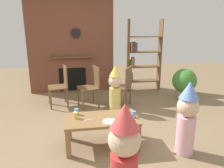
# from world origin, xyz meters

# --- Properties ---
(ground_plane) EXTENTS (12.00, 12.00, 0.00)m
(ground_plane) POSITION_xyz_m (0.00, 0.00, 0.00)
(ground_plane) COLOR #846B4C
(brick_fireplace_feature) EXTENTS (2.20, 0.28, 2.40)m
(brick_fireplace_feature) POSITION_xyz_m (-0.57, 2.60, 1.19)
(brick_fireplace_feature) COLOR brown
(brick_fireplace_feature) RESTS_ON ground_plane
(bookshelf) EXTENTS (0.90, 0.28, 1.90)m
(bookshelf) POSITION_xyz_m (1.27, 2.40, 0.91)
(bookshelf) COLOR brown
(bookshelf) RESTS_ON ground_plane
(coffee_table) EXTENTS (1.09, 0.58, 0.45)m
(coffee_table) POSITION_xyz_m (-0.12, -0.30, 0.38)
(coffee_table) COLOR olive
(coffee_table) RESTS_ON ground_plane
(paper_cup_near_left) EXTENTS (0.07, 0.07, 0.10)m
(paper_cup_near_left) POSITION_xyz_m (-0.51, -0.25, 0.50)
(paper_cup_near_left) COLOR #F2CC4C
(paper_cup_near_left) RESTS_ON coffee_table
(paper_cup_near_right) EXTENTS (0.07, 0.07, 0.10)m
(paper_cup_near_right) POSITION_xyz_m (-0.49, -0.11, 0.50)
(paper_cup_near_right) COLOR #669EE0
(paper_cup_near_right) RESTS_ON coffee_table
(paper_cup_center) EXTENTS (0.06, 0.06, 0.10)m
(paper_cup_center) POSITION_xyz_m (0.36, -0.36, 0.50)
(paper_cup_center) COLOR #669EE0
(paper_cup_center) RESTS_ON coffee_table
(paper_plate_front) EXTENTS (0.18, 0.18, 0.01)m
(paper_plate_front) POSITION_xyz_m (0.25, -0.28, 0.46)
(paper_plate_front) COLOR white
(paper_plate_front) RESTS_ON coffee_table
(paper_plate_rear) EXTENTS (0.21, 0.21, 0.01)m
(paper_plate_rear) POSITION_xyz_m (-0.02, -0.45, 0.46)
(paper_plate_rear) COLOR white
(paper_plate_rear) RESTS_ON coffee_table
(birthday_cake_slice) EXTENTS (0.10, 0.10, 0.06)m
(birthday_cake_slice) POSITION_xyz_m (0.30, -0.49, 0.48)
(birthday_cake_slice) COLOR #EAC68C
(birthday_cake_slice) RESTS_ON coffee_table
(table_fork) EXTENTS (0.15, 0.05, 0.01)m
(table_fork) POSITION_xyz_m (-0.32, -0.34, 0.45)
(table_fork) COLOR silver
(table_fork) RESTS_ON coffee_table
(child_with_cone_hat) EXTENTS (0.32, 0.32, 1.15)m
(child_with_cone_hat) POSITION_xyz_m (-0.04, -1.52, 0.61)
(child_with_cone_hat) COLOR #D13838
(child_with_cone_hat) RESTS_ON ground_plane
(child_in_pink) EXTENTS (0.30, 0.30, 1.08)m
(child_in_pink) POSITION_xyz_m (1.03, -0.70, 0.57)
(child_in_pink) COLOR #EAB2C6
(child_in_pink) RESTS_ON ground_plane
(child_by_the_chairs) EXTENTS (0.27, 0.27, 0.98)m
(child_by_the_chairs) POSITION_xyz_m (0.31, 0.98, 0.52)
(child_by_the_chairs) COLOR #E0CC66
(child_by_the_chairs) RESTS_ON ground_plane
(dining_chair_left) EXTENTS (0.47, 0.47, 0.90)m
(dining_chair_left) POSITION_xyz_m (-0.80, 1.53, 0.51)
(dining_chair_left) COLOR brown
(dining_chair_left) RESTS_ON ground_plane
(dining_chair_middle) EXTENTS (0.49, 0.49, 0.90)m
(dining_chair_middle) POSITION_xyz_m (-0.14, 1.37, 0.51)
(dining_chair_middle) COLOR brown
(dining_chair_middle) RESTS_ON ground_plane
(dining_chair_right) EXTENTS (0.55, 0.55, 0.90)m
(dining_chair_right) POSITION_xyz_m (0.57, 1.25, 0.51)
(dining_chair_right) COLOR brown
(dining_chair_right) RESTS_ON ground_plane
(potted_plant_tall) EXTENTS (0.58, 0.58, 0.74)m
(potted_plant_tall) POSITION_xyz_m (2.11, 1.51, 0.44)
(potted_plant_tall) COLOR beige
(potted_plant_tall) RESTS_ON ground_plane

